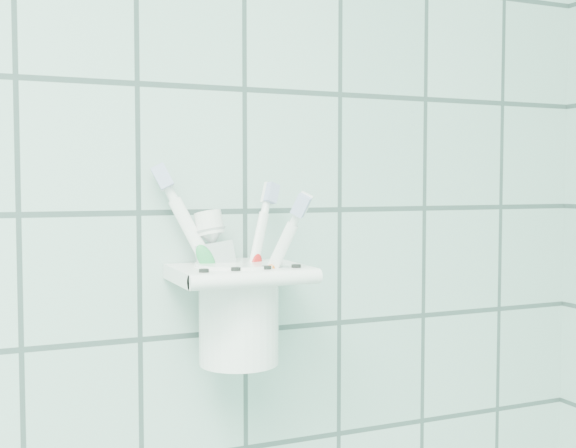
# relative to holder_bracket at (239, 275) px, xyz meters

# --- Properties ---
(holder_bracket) EXTENTS (0.13, 0.10, 0.04)m
(holder_bracket) POSITION_rel_holder_bracket_xyz_m (0.00, 0.00, 0.00)
(holder_bracket) COLOR white
(holder_bracket) RESTS_ON wall_back
(cup) EXTENTS (0.09, 0.09, 0.10)m
(cup) POSITION_rel_holder_bracket_xyz_m (0.00, 0.00, -0.03)
(cup) COLOR white
(cup) RESTS_ON holder_bracket
(toothbrush_pink) EXTENTS (0.09, 0.05, 0.20)m
(toothbrush_pink) POSITION_rel_holder_bracket_xyz_m (0.01, -0.01, 0.03)
(toothbrush_pink) COLOR white
(toothbrush_pink) RESTS_ON cup
(toothbrush_blue) EXTENTS (0.06, 0.04, 0.18)m
(toothbrush_blue) POSITION_rel_holder_bracket_xyz_m (-0.01, -0.01, 0.01)
(toothbrush_blue) COLOR white
(toothbrush_blue) RESTS_ON cup
(toothbrush_orange) EXTENTS (0.06, 0.08, 0.18)m
(toothbrush_orange) POSITION_rel_holder_bracket_xyz_m (-0.00, 0.01, 0.01)
(toothbrush_orange) COLOR white
(toothbrush_orange) RESTS_ON cup
(toothpaste_tube) EXTENTS (0.05, 0.04, 0.15)m
(toothpaste_tube) POSITION_rel_holder_bracket_xyz_m (-0.01, -0.00, 0.00)
(toothpaste_tube) COLOR silver
(toothpaste_tube) RESTS_ON cup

